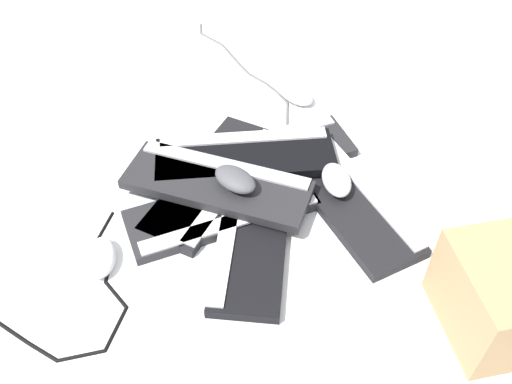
% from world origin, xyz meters
% --- Properties ---
extents(ground_plane, '(3.20, 3.20, 0.00)m').
position_xyz_m(ground_plane, '(0.00, 0.00, 0.00)').
color(ground_plane, white).
extents(keyboard_0, '(0.41, 0.43, 0.03)m').
position_xyz_m(keyboard_0, '(0.16, 0.11, 0.01)').
color(keyboard_0, black).
rests_on(keyboard_0, ground).
extents(keyboard_1, '(0.44, 0.38, 0.03)m').
position_xyz_m(keyboard_1, '(-0.06, 0.21, 0.01)').
color(keyboard_1, '#232326').
rests_on(keyboard_1, ground).
extents(keyboard_2, '(0.23, 0.46, 0.03)m').
position_xyz_m(keyboard_2, '(-0.16, 0.09, 0.01)').
color(keyboard_2, black).
rests_on(keyboard_2, ground).
extents(keyboard_3, '(0.44, 0.39, 0.03)m').
position_xyz_m(keyboard_3, '(-0.11, 0.00, 0.01)').
color(keyboard_3, '#232326').
rests_on(keyboard_3, ground).
extents(keyboard_4, '(0.22, 0.46, 0.03)m').
position_xyz_m(keyboard_4, '(-0.03, -0.05, 0.01)').
color(keyboard_4, black).
rests_on(keyboard_4, ground).
extents(keyboard_5, '(0.45, 0.18, 0.03)m').
position_xyz_m(keyboard_5, '(-0.14, 0.05, 0.04)').
color(keyboard_5, '#232326').
rests_on(keyboard_5, keyboard_3).
extents(keyboard_6, '(0.46, 0.30, 0.03)m').
position_xyz_m(keyboard_6, '(-0.10, 0.16, 0.04)').
color(keyboard_6, black).
rests_on(keyboard_6, keyboard_1).
extents(mouse_0, '(0.11, 0.13, 0.04)m').
position_xyz_m(mouse_0, '(0.13, 0.13, 0.05)').
color(mouse_0, silver).
rests_on(mouse_0, keyboard_0).
extents(mouse_1, '(0.10, 0.13, 0.04)m').
position_xyz_m(mouse_1, '(-0.32, -0.20, 0.02)').
color(mouse_1, silver).
rests_on(mouse_1, ground).
extents(mouse_2, '(0.13, 0.11, 0.04)m').
position_xyz_m(mouse_2, '(-0.04, 0.47, 0.02)').
color(mouse_2, silver).
rests_on(mouse_2, ground).
extents(mouse_3, '(0.13, 0.11, 0.04)m').
position_xyz_m(mouse_3, '(-0.09, 0.04, 0.08)').
color(mouse_3, '#4C4C51').
rests_on(mouse_3, keyboard_5).
extents(cable_0, '(0.41, 0.46, 0.01)m').
position_xyz_m(cable_0, '(-0.22, 0.57, 0.00)').
color(cable_0, '#59595B').
rests_on(cable_0, ground).
extents(cable_1, '(0.46, 0.44, 0.01)m').
position_xyz_m(cable_1, '(-0.38, -0.34, 0.00)').
color(cable_1, black).
rests_on(cable_1, ground).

